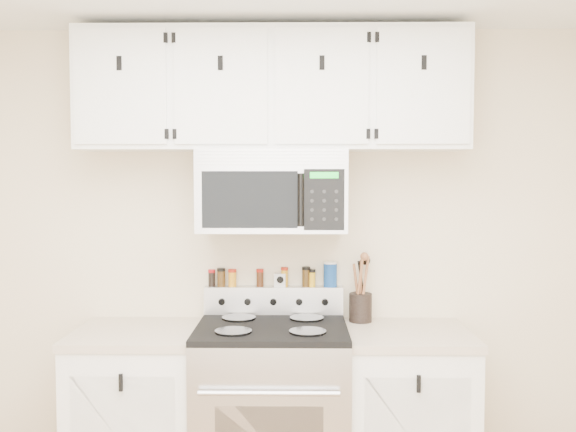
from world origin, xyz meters
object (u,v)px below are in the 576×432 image
object	(u,v)px
range	(272,415)
utensil_crock	(360,305)
microwave	(273,191)
salt_canister	(330,274)

from	to	relation	value
range	utensil_crock	size ratio (longest dim) A/B	3.07
microwave	utensil_crock	bearing A→B (deg)	11.35
microwave	salt_canister	world-z (taller)	microwave
microwave	range	bearing A→B (deg)	-90.23
utensil_crock	microwave	bearing A→B (deg)	-168.65
range	salt_canister	xyz separation A→B (m)	(0.31, 0.28, 0.68)
range	salt_canister	bearing A→B (deg)	42.24
salt_canister	microwave	bearing A→B (deg)	-153.39
microwave	utensil_crock	size ratio (longest dim) A/B	2.12
salt_canister	utensil_crock	bearing A→B (deg)	-20.77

